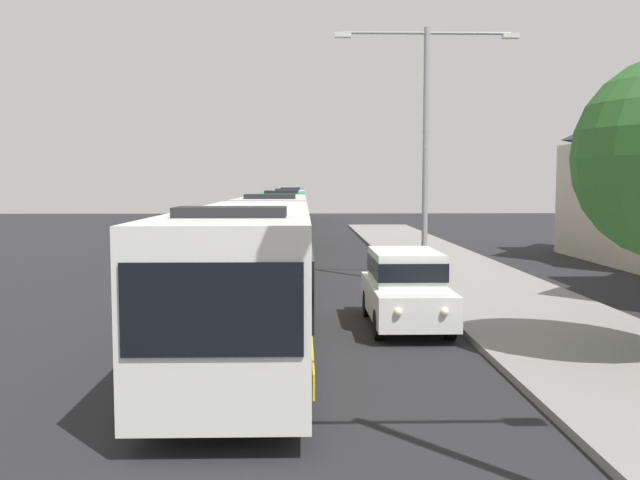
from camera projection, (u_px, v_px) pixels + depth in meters
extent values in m
cube|color=silver|center=(249.00, 273.00, 14.57)|extent=(2.50, 11.84, 2.70)
cube|color=black|center=(309.00, 256.00, 14.57)|extent=(0.04, 10.89, 1.00)
cube|color=black|center=(189.00, 256.00, 14.51)|extent=(0.04, 10.89, 1.00)
cube|color=black|center=(212.00, 310.00, 8.63)|extent=(2.30, 0.04, 1.20)
cube|color=gold|center=(310.00, 310.00, 14.66)|extent=(0.03, 11.25, 0.36)
cube|color=black|center=(231.00, 212.00, 10.91)|extent=(1.75, 0.90, 0.16)
cylinder|color=black|center=(301.00, 376.00, 11.04)|extent=(0.28, 1.00, 1.00)
cylinder|color=black|center=(163.00, 377.00, 10.98)|extent=(0.28, 1.00, 1.00)
cylinder|color=black|center=(302.00, 302.00, 17.94)|extent=(0.28, 1.00, 1.00)
cylinder|color=black|center=(217.00, 302.00, 17.88)|extent=(0.28, 1.00, 1.00)
cube|color=silver|center=(274.00, 231.00, 27.35)|extent=(2.50, 11.48, 2.70)
cube|color=black|center=(306.00, 222.00, 27.35)|extent=(0.04, 10.57, 1.00)
cube|color=black|center=(242.00, 222.00, 27.29)|extent=(0.04, 10.57, 1.00)
cube|color=black|center=(267.00, 234.00, 21.58)|extent=(2.30, 0.04, 1.20)
cube|color=gold|center=(307.00, 251.00, 27.45)|extent=(0.03, 10.91, 0.36)
cube|color=black|center=(270.00, 196.00, 23.80)|extent=(1.75, 0.90, 0.16)
cylinder|color=black|center=(302.00, 272.00, 23.93)|extent=(0.28, 1.00, 1.00)
cylinder|color=black|center=(238.00, 273.00, 23.87)|extent=(0.28, 1.00, 1.00)
cylinder|color=black|center=(302.00, 253.00, 30.62)|extent=(0.28, 1.00, 1.00)
cylinder|color=black|center=(253.00, 253.00, 30.57)|extent=(0.28, 1.00, 1.00)
cube|color=#33724C|center=(283.00, 216.00, 39.89)|extent=(2.50, 12.36, 2.70)
cube|color=black|center=(305.00, 210.00, 39.89)|extent=(0.04, 11.37, 1.00)
cube|color=black|center=(261.00, 210.00, 39.83)|extent=(0.04, 11.37, 1.00)
cube|color=black|center=(280.00, 216.00, 33.68)|extent=(2.30, 0.04, 1.20)
cube|color=gold|center=(306.00, 230.00, 39.98)|extent=(0.03, 11.75, 0.36)
cube|color=black|center=(281.00, 192.00, 36.07)|extent=(1.75, 0.90, 0.16)
cylinder|color=black|center=(302.00, 242.00, 36.19)|extent=(0.28, 1.00, 1.00)
cylinder|color=black|center=(260.00, 242.00, 36.14)|extent=(0.28, 1.00, 1.00)
cylinder|color=black|center=(302.00, 232.00, 43.40)|extent=(0.28, 1.00, 1.00)
cylinder|color=black|center=(268.00, 233.00, 43.34)|extent=(0.28, 1.00, 1.00)
cube|color=silver|center=(288.00, 208.00, 53.08)|extent=(2.50, 11.11, 2.70)
cube|color=black|center=(305.00, 203.00, 53.09)|extent=(0.04, 10.22, 1.00)
cube|color=black|center=(272.00, 203.00, 53.02)|extent=(0.04, 10.22, 1.00)
cube|color=black|center=(287.00, 206.00, 47.51)|extent=(2.30, 0.04, 1.20)
cube|color=gold|center=(305.00, 218.00, 53.18)|extent=(0.03, 10.55, 0.36)
cube|color=black|center=(287.00, 190.00, 49.65)|extent=(1.75, 0.90, 0.16)
cylinder|color=black|center=(303.00, 226.00, 49.78)|extent=(0.28, 1.00, 1.00)
cylinder|color=black|center=(272.00, 226.00, 49.73)|extent=(0.28, 1.00, 1.00)
cylinder|color=black|center=(303.00, 221.00, 56.25)|extent=(0.28, 1.00, 1.00)
cylinder|color=black|center=(276.00, 221.00, 56.20)|extent=(0.28, 1.00, 1.00)
cube|color=#284C8C|center=(291.00, 203.00, 66.13)|extent=(2.50, 11.62, 2.70)
cube|color=black|center=(304.00, 199.00, 66.14)|extent=(0.04, 10.69, 1.00)
cube|color=black|center=(278.00, 199.00, 66.07)|extent=(0.04, 10.69, 1.00)
cube|color=black|center=(290.00, 201.00, 60.30)|extent=(2.30, 0.04, 1.20)
cube|color=gold|center=(305.00, 211.00, 66.23)|extent=(0.03, 11.04, 0.36)
cube|color=black|center=(290.00, 188.00, 62.54)|extent=(1.75, 0.90, 0.16)
cylinder|color=black|center=(303.00, 217.00, 62.67)|extent=(0.28, 1.00, 1.00)
cylinder|color=black|center=(278.00, 217.00, 62.62)|extent=(0.28, 1.00, 1.00)
cylinder|color=black|center=(303.00, 214.00, 69.44)|extent=(0.28, 1.00, 1.00)
cylinder|color=black|center=(281.00, 214.00, 69.39)|extent=(0.28, 1.00, 1.00)
cube|color=white|center=(406.00, 299.00, 17.22)|extent=(1.84, 4.54, 0.80)
cube|color=white|center=(405.00, 266.00, 17.31)|extent=(1.62, 2.63, 0.80)
cube|color=black|center=(405.00, 266.00, 17.31)|extent=(1.66, 2.72, 0.44)
sphere|color=#F9EFCC|center=(398.00, 312.00, 14.92)|extent=(0.18, 0.18, 0.18)
sphere|color=#F9EFCC|center=(445.00, 312.00, 14.95)|extent=(0.18, 0.18, 0.18)
cylinder|color=black|center=(379.00, 324.00, 15.83)|extent=(0.22, 0.70, 0.70)
cylinder|color=black|center=(450.00, 324.00, 15.87)|extent=(0.22, 0.70, 0.70)
cylinder|color=black|center=(368.00, 303.00, 18.63)|extent=(0.22, 0.70, 0.70)
cylinder|color=black|center=(428.00, 303.00, 18.67)|extent=(0.22, 0.70, 0.70)
cylinder|color=gray|center=(425.00, 156.00, 23.96)|extent=(0.20, 0.20, 8.76)
cylinder|color=gray|center=(385.00, 33.00, 23.58)|extent=(2.89, 0.10, 0.10)
cube|color=silver|center=(343.00, 35.00, 23.55)|extent=(0.56, 0.28, 0.16)
cylinder|color=gray|center=(469.00, 33.00, 23.65)|extent=(2.89, 0.10, 0.10)
cube|color=silver|center=(511.00, 36.00, 23.70)|extent=(0.56, 0.28, 0.16)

